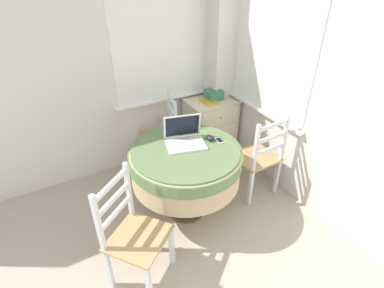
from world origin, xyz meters
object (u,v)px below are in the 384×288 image
object	(u,v)px
corner_cabinet	(210,127)
storage_box	(214,95)
dining_chair_camera_near	(133,234)
round_dining_table	(186,163)
laptop	(185,138)
cell_phone	(219,140)
dining_chair_near_right_window	(258,158)
dining_chair_near_back_window	(162,136)
book_on_cabinet	(210,101)
computer_mouse	(210,138)

from	to	relation	value
corner_cabinet	storage_box	bearing A→B (deg)	-0.78
dining_chair_camera_near	storage_box	xyz separation A→B (m)	(1.50, 1.24, 0.34)
round_dining_table	storage_box	world-z (taller)	storage_box
round_dining_table	laptop	size ratio (longest dim) A/B	2.54
cell_phone	dining_chair_camera_near	xyz separation A→B (m)	(-1.01, -0.39, -0.30)
round_dining_table	dining_chair_near_right_window	distance (m)	0.81
dining_chair_near_back_window	dining_chair_camera_near	world-z (taller)	same
dining_chair_near_right_window	cell_phone	bearing A→B (deg)	171.08
dining_chair_near_right_window	dining_chair_camera_near	xyz separation A→B (m)	(-1.46, -0.32, 0.00)
dining_chair_camera_near	book_on_cabinet	world-z (taller)	dining_chair_camera_near
dining_chair_near_back_window	dining_chair_camera_near	bearing A→B (deg)	-123.10
round_dining_table	dining_chair_near_right_window	xyz separation A→B (m)	(0.79, -0.10, -0.15)
corner_cabinet	dining_chair_near_right_window	bearing A→B (deg)	-89.85
computer_mouse	corner_cabinet	bearing A→B (deg)	56.94
cell_phone	dining_chair_near_right_window	bearing A→B (deg)	-8.92
computer_mouse	storage_box	world-z (taller)	storage_box
laptop	dining_chair_near_back_window	distance (m)	0.77
round_dining_table	corner_cabinet	bearing A→B (deg)	46.14
computer_mouse	cell_phone	distance (m)	0.09
computer_mouse	book_on_cabinet	bearing A→B (deg)	58.14
computer_mouse	cell_phone	world-z (taller)	computer_mouse
dining_chair_near_back_window	dining_chair_near_right_window	size ratio (longest dim) A/B	1.00
dining_chair_near_back_window	corner_cabinet	bearing A→B (deg)	3.76
laptop	dining_chair_camera_near	distance (m)	0.95
cell_phone	dining_chair_near_right_window	size ratio (longest dim) A/B	0.12
dining_chair_camera_near	storage_box	size ratio (longest dim) A/B	5.10
cell_phone	dining_chair_near_back_window	size ratio (longest dim) A/B	0.12
cell_phone	dining_chair_camera_near	size ratio (longest dim) A/B	0.12
dining_chair_near_right_window	corner_cabinet	bearing A→B (deg)	90.15
computer_mouse	cell_phone	bearing A→B (deg)	-37.22
cell_phone	corner_cabinet	size ratio (longest dim) A/B	0.16
cell_phone	book_on_cabinet	xyz separation A→B (m)	(0.39, 0.80, -0.01)
corner_cabinet	storage_box	size ratio (longest dim) A/B	3.97
dining_chair_near_back_window	storage_box	distance (m)	0.79
dining_chair_near_right_window	dining_chair_camera_near	size ratio (longest dim) A/B	1.00
book_on_cabinet	laptop	bearing A→B (deg)	-135.68
dining_chair_near_right_window	book_on_cabinet	bearing A→B (deg)	93.88
laptop	storage_box	bearing A→B (deg)	42.92
dining_chair_near_right_window	book_on_cabinet	world-z (taller)	dining_chair_near_right_window
round_dining_table	laptop	bearing A→B (deg)	65.93
storage_box	book_on_cabinet	xyz separation A→B (m)	(-0.09, -0.05, -0.05)
round_dining_table	dining_chair_camera_near	world-z (taller)	dining_chair_camera_near
round_dining_table	dining_chair_camera_near	distance (m)	0.81
dining_chair_near_back_window	round_dining_table	bearing A→B (deg)	-98.06
corner_cabinet	laptop	bearing A→B (deg)	-135.76
dining_chair_near_back_window	book_on_cabinet	xyz separation A→B (m)	(0.62, -0.01, 0.30)
round_dining_table	laptop	distance (m)	0.23
cell_phone	round_dining_table	bearing A→B (deg)	175.19
cell_phone	dining_chair_near_back_window	world-z (taller)	dining_chair_near_back_window
dining_chair_near_back_window	corner_cabinet	distance (m)	0.68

